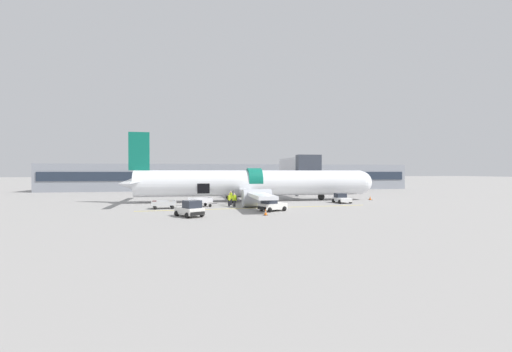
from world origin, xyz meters
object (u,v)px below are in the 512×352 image
Objects in this scene: baggage_tug_lead at (272,205)px; baggage_tug_mid at (190,209)px; baggage_cart_queued at (164,205)px; ground_crew_loader_b at (229,200)px; baggage_tug_rear at (341,199)px; ground_crew_driver at (234,200)px; ground_crew_loader_a at (231,198)px; baggage_cart_loading at (201,202)px; airplane at (251,184)px.

baggage_tug_mid reaches higher than baggage_tug_lead.
ground_crew_loader_b reaches higher than baggage_cart_queued.
baggage_tug_rear is 15.77m from ground_crew_driver.
baggage_cart_queued is 2.10× the size of ground_crew_loader_a.
baggage_cart_loading is at bearing -174.62° from baggage_tug_rear.
baggage_cart_queued is 8.12m from ground_crew_loader_b.
baggage_tug_mid is at bearing -115.62° from ground_crew_loader_a.
airplane is 11.95× the size of baggage_tug_rear.
airplane is 20.88× the size of ground_crew_loader_a.
ground_crew_driver is (-3.41, -7.38, -1.75)m from airplane.
baggage_tug_lead is 2.15× the size of ground_crew_loader_b.
baggage_tug_mid is 8.60m from baggage_cart_queued.
ground_crew_driver is (5.44, 8.57, 0.18)m from baggage_tug_mid.
airplane is 10.16× the size of baggage_cart_loading.
ground_crew_driver is (0.21, -2.34, -0.07)m from ground_crew_loader_a.
baggage_cart_queued is 8.83m from ground_crew_loader_a.
baggage_tug_rear is at bearing 0.60° from ground_crew_loader_a.
baggage_tug_mid is 0.93× the size of baggage_cart_queued.
ground_crew_driver is at bearing -170.87° from baggage_tug_rear.
ground_crew_loader_a is (-3.61, -5.04, -1.68)m from airplane.
ground_crew_loader_a is 1.08× the size of ground_crew_driver.
ground_crew_loader_b is (-16.13, -1.58, 0.24)m from baggage_tug_rear.
baggage_tug_mid is at bearing -152.21° from baggage_tug_rear.
ground_crew_loader_b is (-4.11, 6.41, 0.15)m from baggage_tug_lead.
baggage_cart_loading reaches higher than baggage_cart_queued.
baggage_tug_rear reaches higher than baggage_cart_queued.
ground_crew_loader_b is (3.57, 0.27, 0.28)m from baggage_cart_loading.
baggage_tug_lead reaches higher than baggage_tug_rear.
baggage_tug_lead is at bearing -38.63° from baggage_cart_loading.
baggage_tug_mid reaches higher than baggage_tug_rear.
ground_crew_driver is (-3.54, 5.49, 0.20)m from baggage_tug_lead.
airplane is at bearing 65.23° from ground_crew_driver.
baggage_tug_lead is 6.54m from ground_crew_driver.
airplane is 13.02m from baggage_tug_lead.
ground_crew_loader_a is at bearing 75.84° from ground_crew_loader_b.
airplane is 13.26m from baggage_tug_rear.
baggage_tug_rear is at bearing 5.60° from ground_crew_loader_b.
baggage_tug_lead is 1.88× the size of ground_crew_loader_a.
baggage_tug_lead is 13.05m from baggage_cart_queued.
baggage_cart_loading is 0.98× the size of baggage_cart_queued.
ground_crew_driver reaches higher than baggage_cart_queued.
airplane reaches higher than baggage_tug_mid.
ground_crew_loader_a reaches higher than baggage_cart_loading.
baggage_cart_loading is 4.29m from ground_crew_loader_a.
baggage_tug_mid is 10.15m from ground_crew_driver.
baggage_tug_lead is 7.61m from ground_crew_loader_b.
baggage_tug_rear is (12.16, -4.88, -2.04)m from airplane.
baggage_tug_rear is at bearing 33.61° from baggage_tug_lead.
ground_crew_loader_a is at bearing 19.13° from baggage_cart_queued.
baggage_tug_mid is 2.13× the size of ground_crew_driver.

